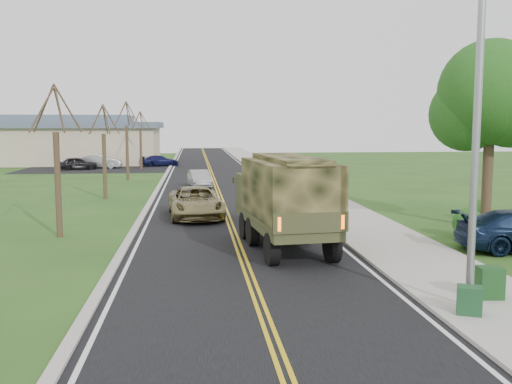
{
  "coord_description": "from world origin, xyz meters",
  "views": [
    {
      "loc": [
        -1.58,
        -13.27,
        4.46
      ],
      "look_at": [
        0.87,
        9.31,
        1.8
      ],
      "focal_mm": 40.0,
      "sensor_mm": 36.0,
      "label": 1
    }
  ],
  "objects": [
    {
      "name": "street_light",
      "position": [
        4.9,
        -0.5,
        4.43
      ],
      "size": [
        1.65,
        0.22,
        8.0
      ],
      "color": "gray",
      "rests_on": "ground"
    },
    {
      "name": "bare_tree_c",
      "position": [
        -7.0,
        34.0,
        2.78
      ],
      "size": [
        2.04,
        2.39,
        6.42
      ],
      "color": "#38281C",
      "rests_on": "ground"
    },
    {
      "name": "suv_champagne",
      "position": [
        -1.54,
        14.31,
        0.74
      ],
      "size": [
        2.88,
        5.51,
        1.48
      ],
      "primitive_type": "imported",
      "rotation": [
        0.0,
        0.0,
        0.08
      ],
      "color": "#8D804F",
      "rests_on": "ground"
    },
    {
      "name": "bare_tree_d",
      "position": [
        -7.0,
        46.0,
        2.55
      ],
      "size": [
        1.88,
        2.2,
        5.91
      ],
      "color": "#38281C",
      "rests_on": "ground"
    },
    {
      "name": "utility_box_far",
      "position": [
        4.73,
        -1.04,
        0.43
      ],
      "size": [
        0.68,
        0.63,
        0.65
      ],
      "primitive_type": "cube",
      "rotation": [
        0.0,
        0.0,
        -0.41
      ],
      "color": "#174222",
      "rests_on": "sidewalk_right"
    },
    {
      "name": "leafy_tree",
      "position": [
        11.0,
        10.01,
        5.49
      ],
      "size": [
        4.83,
        4.5,
        8.1
      ],
      "color": "#38281C",
      "rests_on": "ground"
    },
    {
      "name": "lot_car_navy",
      "position": [
        -5.33,
        50.0,
        0.6
      ],
      "size": [
        4.44,
        2.82,
        1.2
      ],
      "primitive_type": "imported",
      "rotation": [
        0.0,
        0.0,
        1.87
      ],
      "color": "#0F1137",
      "rests_on": "ground"
    },
    {
      "name": "road",
      "position": [
        0.0,
        40.0,
        0.01
      ],
      "size": [
        8.0,
        120.0,
        0.01
      ],
      "primitive_type": "cube",
      "color": "black",
      "rests_on": "ground"
    },
    {
      "name": "curb_left",
      "position": [
        -4.15,
        40.0,
        0.05
      ],
      "size": [
        0.3,
        120.0,
        0.1
      ],
      "primitive_type": "cube",
      "color": "#9E998E",
      "rests_on": "ground"
    },
    {
      "name": "curb_right",
      "position": [
        4.15,
        40.0,
        0.06
      ],
      "size": [
        0.3,
        120.0,
        0.12
      ],
      "primitive_type": "cube",
      "color": "#9E998E",
      "rests_on": "ground"
    },
    {
      "name": "commercial_building",
      "position": [
        -15.98,
        55.97,
        2.69
      ],
      "size": [
        25.5,
        21.5,
        5.65
      ],
      "color": "tan",
      "rests_on": "ground"
    },
    {
      "name": "lot_car_dark",
      "position": [
        -13.3,
        45.77,
        0.65
      ],
      "size": [
        4.11,
        2.6,
        1.3
      ],
      "primitive_type": "imported",
      "rotation": [
        0.0,
        0.0,
        1.87
      ],
      "color": "black",
      "rests_on": "ground"
    },
    {
      "name": "military_truck",
      "position": [
        1.62,
        6.79,
        1.95
      ],
      "size": [
        3.04,
        7.01,
        3.4
      ],
      "rotation": [
        0.0,
        0.0,
        0.1
      ],
      "color": "black",
      "rests_on": "ground"
    },
    {
      "name": "sedan_silver",
      "position": [
        -1.23,
        27.82,
        0.62
      ],
      "size": [
        1.82,
        3.93,
        1.25
      ],
      "primitive_type": "imported",
      "rotation": [
        0.0,
        0.0,
        0.14
      ],
      "color": "#A6A6AB",
      "rests_on": "ground"
    },
    {
      "name": "sidewalk_right",
      "position": [
        5.9,
        40.0,
        0.05
      ],
      "size": [
        3.2,
        120.0,
        0.1
      ],
      "primitive_type": "cube",
      "color": "#9E998E",
      "rests_on": "ground"
    },
    {
      "name": "lot_car_silver",
      "position": [
        -11.38,
        47.64,
        0.74
      ],
      "size": [
        4.63,
        2.03,
        1.48
      ],
      "primitive_type": "imported",
      "rotation": [
        0.0,
        0.0,
        1.47
      ],
      "color": "#BCBCC1",
      "rests_on": "ground"
    },
    {
      "name": "ground",
      "position": [
        0.0,
        0.0,
        0.0
      ],
      "size": [
        160.0,
        160.0,
        0.0
      ],
      "primitive_type": "plane",
      "color": "#264717",
      "rests_on": "ground"
    },
    {
      "name": "utility_box_near",
      "position": [
        5.83,
        0.08,
        0.5
      ],
      "size": [
        0.64,
        0.55,
        0.8
      ],
      "primitive_type": "cube",
      "rotation": [
        0.0,
        0.0,
        -0.09
      ],
      "color": "#174018",
      "rests_on": "sidewalk_right"
    },
    {
      "name": "bare_tree_a",
      "position": [
        -7.0,
        10.0,
        2.63
      ],
      "size": [
        1.93,
        2.26,
        6.08
      ],
      "color": "#38281C",
      "rests_on": "ground"
    },
    {
      "name": "bare_tree_b",
      "position": [
        -7.0,
        22.0,
        2.48
      ],
      "size": [
        1.83,
        2.14,
        5.73
      ],
      "color": "#38281C",
      "rests_on": "ground"
    }
  ]
}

